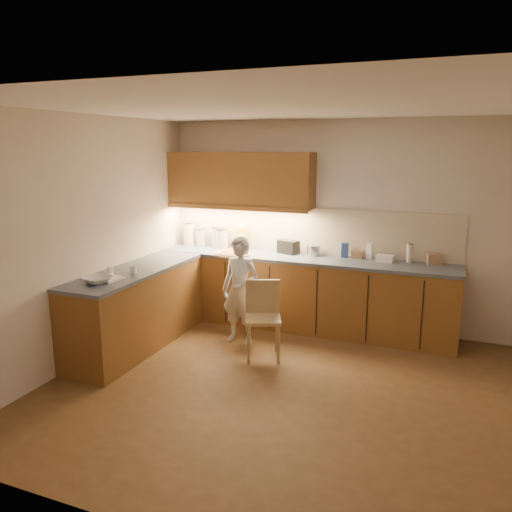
% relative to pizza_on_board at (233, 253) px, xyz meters
% --- Properties ---
extents(room, '(4.54, 4.50, 2.62)m').
position_rel_pizza_on_board_xyz_m(room, '(1.23, -1.50, 0.74)').
color(room, brown).
rests_on(room, ground).
extents(l_counter, '(3.77, 2.62, 0.92)m').
position_rel_pizza_on_board_xyz_m(l_counter, '(0.31, -0.25, -0.48)').
color(l_counter, brown).
rests_on(l_counter, ground).
extents(backsplash, '(3.75, 0.02, 0.58)m').
position_rel_pizza_on_board_xyz_m(backsplash, '(0.86, 0.48, 0.27)').
color(backsplash, beige).
rests_on(backsplash, l_counter).
extents(upper_cabinets, '(1.95, 0.36, 0.73)m').
position_rel_pizza_on_board_xyz_m(upper_cabinets, '(-0.04, 0.32, 0.91)').
color(upper_cabinets, brown).
rests_on(upper_cabinets, ground).
extents(pizza_on_board, '(0.46, 0.46, 0.19)m').
position_rel_pizza_on_board_xyz_m(pizza_on_board, '(0.00, 0.00, 0.00)').
color(pizza_on_board, '#A67D53').
rests_on(pizza_on_board, l_counter).
extents(child, '(0.49, 0.35, 1.27)m').
position_rel_pizza_on_board_xyz_m(child, '(0.34, -0.55, -0.31)').
color(child, silver).
rests_on(child, ground).
extents(wooden_chair, '(0.49, 0.49, 0.84)m').
position_rel_pizza_on_board_xyz_m(wooden_chair, '(0.72, -0.81, -0.46)').
color(wooden_chair, tan).
rests_on(wooden_chair, ground).
extents(mixing_bowl, '(0.35, 0.35, 0.07)m').
position_rel_pizza_on_board_xyz_m(mixing_bowl, '(-0.72, -1.74, 0.01)').
color(mixing_bowl, white).
rests_on(mixing_bowl, l_counter).
extents(canister_a, '(0.17, 0.17, 0.33)m').
position_rel_pizza_on_board_xyz_m(canister_a, '(-0.82, 0.35, 0.15)').
color(canister_a, white).
rests_on(canister_a, l_counter).
extents(canister_b, '(0.14, 0.14, 0.25)m').
position_rel_pizza_on_board_xyz_m(canister_b, '(-0.66, 0.37, 0.11)').
color(canister_b, silver).
rests_on(canister_b, l_counter).
extents(canister_c, '(0.16, 0.16, 0.30)m').
position_rel_pizza_on_board_xyz_m(canister_c, '(-0.39, 0.35, 0.13)').
color(canister_c, beige).
rests_on(canister_c, l_counter).
extents(canister_d, '(0.17, 0.17, 0.28)m').
position_rel_pizza_on_board_xyz_m(canister_d, '(-0.32, 0.33, 0.12)').
color(canister_d, beige).
rests_on(canister_d, l_counter).
extents(oil_jug, '(0.12, 0.09, 0.35)m').
position_rel_pizza_on_board_xyz_m(oil_jug, '(-0.04, 0.39, 0.14)').
color(oil_jug, gold).
rests_on(oil_jug, l_counter).
extents(toaster, '(0.30, 0.24, 0.18)m').
position_rel_pizza_on_board_xyz_m(toaster, '(0.62, 0.34, 0.07)').
color(toaster, black).
rests_on(toaster, l_counter).
extents(steel_pot, '(0.18, 0.18, 0.13)m').
position_rel_pizza_on_board_xyz_m(steel_pot, '(0.96, 0.34, 0.05)').
color(steel_pot, '#B3B4B8').
rests_on(steel_pot, l_counter).
extents(blue_box, '(0.11, 0.09, 0.18)m').
position_rel_pizza_on_board_xyz_m(blue_box, '(1.34, 0.39, 0.07)').
color(blue_box, '#3757A5').
rests_on(blue_box, l_counter).
extents(card_box_a, '(0.14, 0.10, 0.10)m').
position_rel_pizza_on_board_xyz_m(card_box_a, '(1.50, 0.38, 0.03)').
color(card_box_a, '#9C7A54').
rests_on(card_box_a, l_counter).
extents(white_bottle, '(0.07, 0.07, 0.19)m').
position_rel_pizza_on_board_xyz_m(white_bottle, '(1.65, 0.39, 0.07)').
color(white_bottle, white).
rests_on(white_bottle, l_counter).
extents(flat_pack, '(0.21, 0.16, 0.08)m').
position_rel_pizza_on_board_xyz_m(flat_pack, '(1.85, 0.32, 0.02)').
color(flat_pack, silver).
rests_on(flat_pack, l_counter).
extents(tall_jar, '(0.08, 0.08, 0.23)m').
position_rel_pizza_on_board_xyz_m(tall_jar, '(2.12, 0.36, 0.10)').
color(tall_jar, white).
rests_on(tall_jar, l_counter).
extents(card_box_b, '(0.20, 0.17, 0.13)m').
position_rel_pizza_on_board_xyz_m(card_box_b, '(2.40, 0.37, 0.04)').
color(card_box_b, tan).
rests_on(card_box_b, l_counter).
extents(dough_cloth, '(0.34, 0.29, 0.02)m').
position_rel_pizza_on_board_xyz_m(dough_cloth, '(-0.72, -1.58, -0.01)').
color(dough_cloth, white).
rests_on(dough_cloth, l_counter).
extents(spice_jar_a, '(0.08, 0.08, 0.09)m').
position_rel_pizza_on_board_xyz_m(spice_jar_a, '(-0.82, -1.40, 0.02)').
color(spice_jar_a, white).
rests_on(spice_jar_a, l_counter).
extents(spice_jar_b, '(0.09, 0.09, 0.09)m').
position_rel_pizza_on_board_xyz_m(spice_jar_b, '(-0.61, -1.27, 0.02)').
color(spice_jar_b, silver).
rests_on(spice_jar_b, l_counter).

